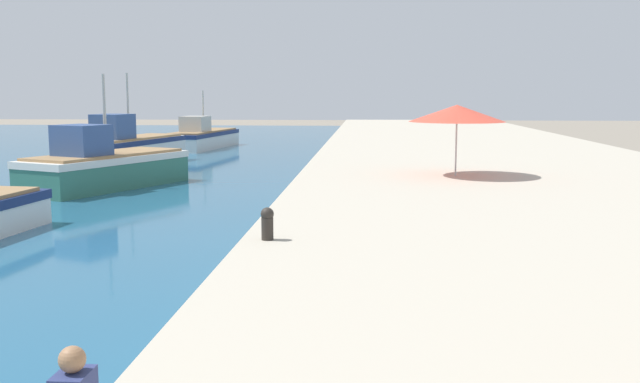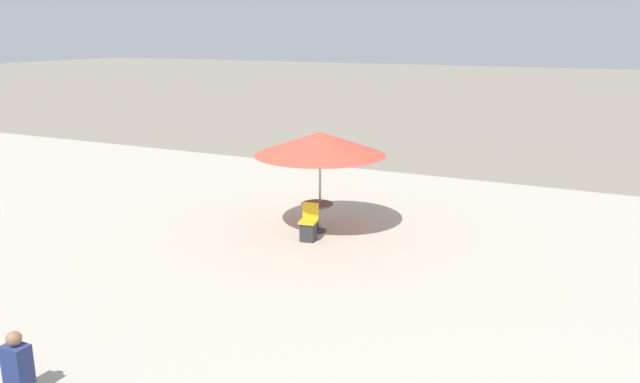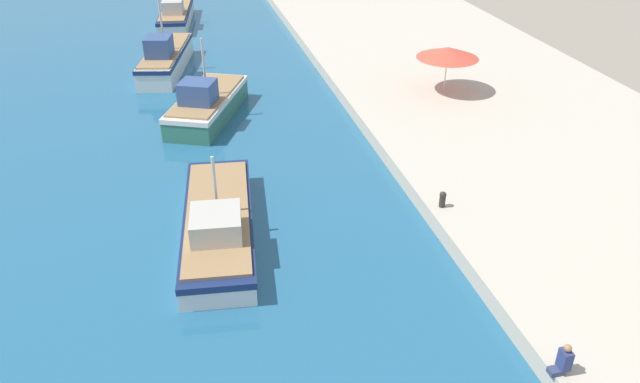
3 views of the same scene
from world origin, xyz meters
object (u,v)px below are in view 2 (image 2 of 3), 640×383
at_px(cafe_umbrella_pink, 320,143).
at_px(cafe_table, 317,211).
at_px(person_at_quay, 15,368).
at_px(cafe_chair_left, 309,227).

distance_m(cafe_umbrella_pink, cafe_table, 1.71).
distance_m(cafe_umbrella_pink, person_at_quay, 8.83).
xyz_separation_m(cafe_umbrella_pink, cafe_chair_left, (-0.91, -0.13, -1.91)).
distance_m(cafe_umbrella_pink, cafe_chair_left, 2.12).
bearing_deg(person_at_quay, cafe_table, -3.86).
xyz_separation_m(cafe_umbrella_pink, person_at_quay, (-8.62, 0.55, -1.81)).
relative_size(cafe_umbrella_pink, cafe_chair_left, 3.62).
distance_m(cafe_table, cafe_chair_left, 0.75).
xyz_separation_m(cafe_umbrella_pink, cafe_table, (-0.19, -0.01, -1.70)).
xyz_separation_m(cafe_chair_left, person_at_quay, (-7.71, 0.68, 0.10)).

